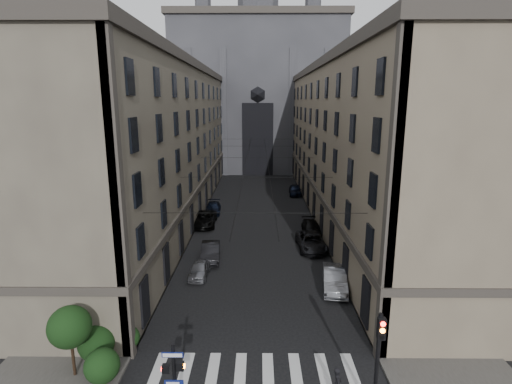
{
  "coord_description": "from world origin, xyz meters",
  "views": [
    {
      "loc": [
        0.23,
        -13.89,
        14.28
      ],
      "look_at": [
        0.05,
        11.76,
        8.44
      ],
      "focal_mm": 28.0,
      "sensor_mm": 36.0,
      "label": 1
    }
  ],
  "objects_px": {
    "traffic_light_right": "(378,353)",
    "car_left_far": "(213,208)",
    "car_left_midfar": "(204,219)",
    "pedestrian": "(337,384)",
    "car_left_near": "(199,269)",
    "car_right_midnear": "(311,242)",
    "gothic_tower": "(258,85)",
    "car_left_midnear": "(211,252)",
    "car_right_near": "(335,279)",
    "car_right_midfar": "(312,227)",
    "pedestrian_signal_left": "(174,377)",
    "car_right_far": "(295,190)"
  },
  "relations": [
    {
      "from": "traffic_light_right",
      "to": "car_left_near",
      "type": "height_order",
      "value": "traffic_light_right"
    },
    {
      "from": "car_right_near",
      "to": "pedestrian_signal_left",
      "type": "bearing_deg",
      "value": -118.59
    },
    {
      "from": "car_left_midnear",
      "to": "car_left_far",
      "type": "relative_size",
      "value": 1.01
    },
    {
      "from": "car_right_near",
      "to": "car_left_midfar",
      "type": "bearing_deg",
      "value": 134.71
    },
    {
      "from": "car_right_far",
      "to": "pedestrian",
      "type": "bearing_deg",
      "value": -90.12
    },
    {
      "from": "car_left_midfar",
      "to": "pedestrian_signal_left",
      "type": "bearing_deg",
      "value": -86.22
    },
    {
      "from": "car_left_midfar",
      "to": "car_right_midnear",
      "type": "bearing_deg",
      "value": -34.6
    },
    {
      "from": "gothic_tower",
      "to": "car_left_midfar",
      "type": "bearing_deg",
      "value": -98.02
    },
    {
      "from": "car_right_midnear",
      "to": "car_right_far",
      "type": "relative_size",
      "value": 1.22
    },
    {
      "from": "traffic_light_right",
      "to": "car_right_midnear",
      "type": "distance_m",
      "value": 21.6
    },
    {
      "from": "car_left_midfar",
      "to": "car_left_far",
      "type": "bearing_deg",
      "value": 83.75
    },
    {
      "from": "traffic_light_right",
      "to": "car_left_midnear",
      "type": "height_order",
      "value": "traffic_light_right"
    },
    {
      "from": "gothic_tower",
      "to": "car_right_far",
      "type": "relative_size",
      "value": 12.59
    },
    {
      "from": "car_right_near",
      "to": "car_left_far",
      "type": "bearing_deg",
      "value": 126.19
    },
    {
      "from": "gothic_tower",
      "to": "car_right_midfar",
      "type": "xyz_separation_m",
      "value": [
        6.09,
        -46.68,
        -17.12
      ]
    },
    {
      "from": "traffic_light_right",
      "to": "car_right_midnear",
      "type": "xyz_separation_m",
      "value": [
        -0.18,
        21.45,
        -2.51
      ]
    },
    {
      "from": "car_right_near",
      "to": "car_right_far",
      "type": "distance_m",
      "value": 32.13
    },
    {
      "from": "traffic_light_right",
      "to": "car_right_midfar",
      "type": "height_order",
      "value": "traffic_light_right"
    },
    {
      "from": "traffic_light_right",
      "to": "car_left_far",
      "type": "height_order",
      "value": "traffic_light_right"
    },
    {
      "from": "car_left_midfar",
      "to": "car_right_near",
      "type": "distance_m",
      "value": 20.34
    },
    {
      "from": "gothic_tower",
      "to": "car_right_near",
      "type": "relative_size",
      "value": 11.55
    },
    {
      "from": "pedestrian_signal_left",
      "to": "car_right_midfar",
      "type": "relative_size",
      "value": 0.86
    },
    {
      "from": "traffic_light_right",
      "to": "car_left_midnear",
      "type": "bearing_deg",
      "value": 117.72
    },
    {
      "from": "car_left_near",
      "to": "pedestrian",
      "type": "height_order",
      "value": "pedestrian"
    },
    {
      "from": "car_right_near",
      "to": "car_right_midnear",
      "type": "bearing_deg",
      "value": 102.15
    },
    {
      "from": "gothic_tower",
      "to": "traffic_light_right",
      "type": "bearing_deg",
      "value": -85.62
    },
    {
      "from": "traffic_light_right",
      "to": "gothic_tower",
      "type": "bearing_deg",
      "value": 94.38
    },
    {
      "from": "car_right_near",
      "to": "car_right_far",
      "type": "bearing_deg",
      "value": 97.78
    },
    {
      "from": "traffic_light_right",
      "to": "car_right_far",
      "type": "bearing_deg",
      "value": 89.6
    },
    {
      "from": "traffic_light_right",
      "to": "car_right_near",
      "type": "distance_m",
      "value": 13.11
    },
    {
      "from": "traffic_light_right",
      "to": "car_left_near",
      "type": "relative_size",
      "value": 1.38
    },
    {
      "from": "car_left_midfar",
      "to": "car_right_far",
      "type": "height_order",
      "value": "car_left_midfar"
    },
    {
      "from": "pedestrian_signal_left",
      "to": "car_left_midfar",
      "type": "distance_m",
      "value": 29.63
    },
    {
      "from": "car_right_midfar",
      "to": "car_left_near",
      "type": "bearing_deg",
      "value": -135.95
    },
    {
      "from": "car_left_far",
      "to": "car_right_far",
      "type": "distance_m",
      "value": 15.7
    },
    {
      "from": "car_right_near",
      "to": "car_right_far",
      "type": "xyz_separation_m",
      "value": [
        -0.22,
        32.13,
        -0.04
      ]
    },
    {
      "from": "car_right_far",
      "to": "pedestrian",
      "type": "distance_m",
      "value": 43.96
    },
    {
      "from": "car_left_far",
      "to": "pedestrian",
      "type": "relative_size",
      "value": 2.75
    },
    {
      "from": "traffic_light_right",
      "to": "car_left_near",
      "type": "xyz_separation_m",
      "value": [
        -10.31,
        15.12,
        -2.65
      ]
    },
    {
      "from": "car_left_near",
      "to": "car_right_midnear",
      "type": "bearing_deg",
      "value": 34.11
    },
    {
      "from": "car_left_far",
      "to": "car_right_far",
      "type": "height_order",
      "value": "car_right_far"
    },
    {
      "from": "car_left_midnear",
      "to": "pedestrian",
      "type": "xyz_separation_m",
      "value": [
        8.28,
        -17.57,
        0.08
      ]
    },
    {
      "from": "traffic_light_right",
      "to": "car_left_midfar",
      "type": "bearing_deg",
      "value": 112.11
    },
    {
      "from": "car_left_midfar",
      "to": "pedestrian",
      "type": "relative_size",
      "value": 3.41
    },
    {
      "from": "car_right_midfar",
      "to": "gothic_tower",
      "type": "bearing_deg",
      "value": 95.38
    },
    {
      "from": "car_left_midfar",
      "to": "pedestrian",
      "type": "height_order",
      "value": "pedestrian"
    },
    {
      "from": "pedestrian_signal_left",
      "to": "car_right_far",
      "type": "distance_m",
      "value": 46.41
    },
    {
      "from": "traffic_light_right",
      "to": "car_left_far",
      "type": "relative_size",
      "value": 1.1
    },
    {
      "from": "car_left_midnear",
      "to": "car_right_near",
      "type": "relative_size",
      "value": 0.95
    },
    {
      "from": "car_right_midnear",
      "to": "car_left_near",
      "type": "bearing_deg",
      "value": -150.1
    }
  ]
}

